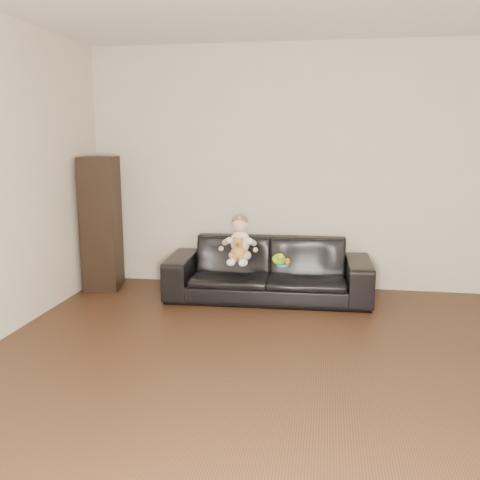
% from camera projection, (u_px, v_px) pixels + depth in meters
% --- Properties ---
extents(floor, '(5.50, 5.50, 0.00)m').
position_uv_depth(floor, '(304.00, 408.00, 3.26)').
color(floor, '#3B2415').
rests_on(floor, ground).
extents(wall_back, '(5.00, 0.00, 5.00)m').
position_uv_depth(wall_back, '(319.00, 169.00, 5.68)').
color(wall_back, beige).
rests_on(wall_back, ground).
extents(sofa, '(2.08, 0.87, 0.60)m').
position_uv_depth(sofa, '(268.00, 269.00, 5.46)').
color(sofa, black).
rests_on(sofa, floor).
extents(cabinet, '(0.44, 0.55, 1.42)m').
position_uv_depth(cabinet, '(102.00, 223.00, 5.77)').
color(cabinet, black).
rests_on(cabinet, floor).
extents(shelf_item, '(0.22, 0.28, 0.28)m').
position_uv_depth(shelf_item, '(102.00, 194.00, 5.71)').
color(shelf_item, silver).
rests_on(shelf_item, cabinet).
extents(baby, '(0.33, 0.41, 0.46)m').
position_uv_depth(baby, '(240.00, 242.00, 5.34)').
color(baby, silver).
rests_on(baby, sofa).
extents(teddy_bear, '(0.13, 0.13, 0.22)m').
position_uv_depth(teddy_bear, '(238.00, 249.00, 5.21)').
color(teddy_bear, '#B38333').
rests_on(teddy_bear, sofa).
extents(toy_green, '(0.14, 0.17, 0.11)m').
position_uv_depth(toy_green, '(279.00, 259.00, 5.24)').
color(toy_green, '#92CA17').
rests_on(toy_green, sofa).
extents(toy_rattle, '(0.07, 0.07, 0.06)m').
position_uv_depth(toy_rattle, '(288.00, 262.00, 5.23)').
color(toy_rattle, '#C84F17').
rests_on(toy_rattle, sofa).
extents(toy_blue_disc, '(0.15, 0.15, 0.02)m').
position_uv_depth(toy_blue_disc, '(282.00, 265.00, 5.20)').
color(toy_blue_disc, '#1A95D4').
rests_on(toy_blue_disc, sofa).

